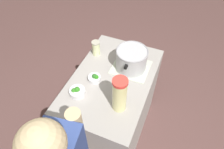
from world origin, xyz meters
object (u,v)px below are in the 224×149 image
Objects in this scene: cooking_pot at (132,59)px; broccoli_bowl_front at (77,92)px; mason_jar at (96,48)px; lemonade_pitcher at (120,95)px; broccoli_bowl_center at (95,78)px.

cooking_pot reaches higher than broccoli_bowl_front.
cooking_pot is at bearing 145.66° from broccoli_bowl_front.
broccoli_bowl_front is (0.50, 0.07, -0.04)m from mason_jar.
lemonade_pitcher reaches higher than broccoli_bowl_front.
lemonade_pitcher is 0.39m from broccoli_bowl_front.
mason_jar is at bearing -138.81° from lemonade_pitcher.
mason_jar is 0.34m from broccoli_bowl_center.
cooking_pot is at bearing 82.14° from mason_jar.
lemonade_pitcher is (0.44, 0.05, 0.05)m from cooking_pot.
cooking_pot is at bearing 137.14° from broccoli_bowl_center.
broccoli_bowl_front is at bearing 7.43° from mason_jar.
lemonade_pitcher reaches higher than mason_jar.
lemonade_pitcher reaches higher than broccoli_bowl_center.
lemonade_pitcher is 2.82× the size of broccoli_bowl_center.
broccoli_bowl_center is (0.31, 0.13, -0.05)m from mason_jar.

